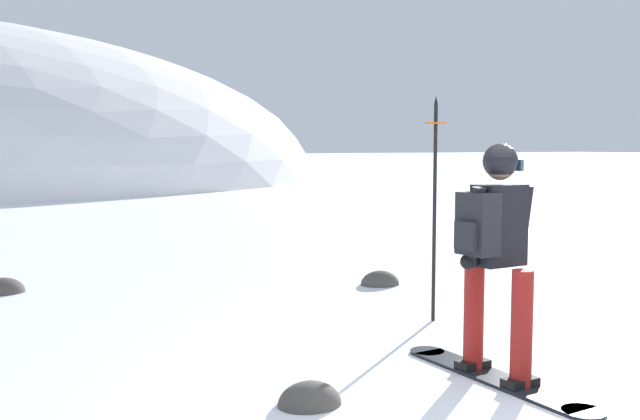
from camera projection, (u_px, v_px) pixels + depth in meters
name	position (u px, v px, depth m)	size (l,w,h in m)	color
ground_plane	(560.00, 408.00, 4.67)	(300.00, 300.00, 0.00)	white
snowboarder_main	(495.00, 255.00, 5.14)	(0.64, 1.83, 1.71)	black
piste_marker_near	(435.00, 195.00, 6.90)	(0.20, 0.20, 2.17)	black
rock_dark	(380.00, 285.00, 8.83)	(0.49, 0.42, 0.34)	#4C4742
rock_mid	(3.00, 293.00, 8.35)	(0.50, 0.42, 0.35)	#4C4742
rock_small	(310.00, 404.00, 4.74)	(0.43, 0.37, 0.30)	#4C4742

